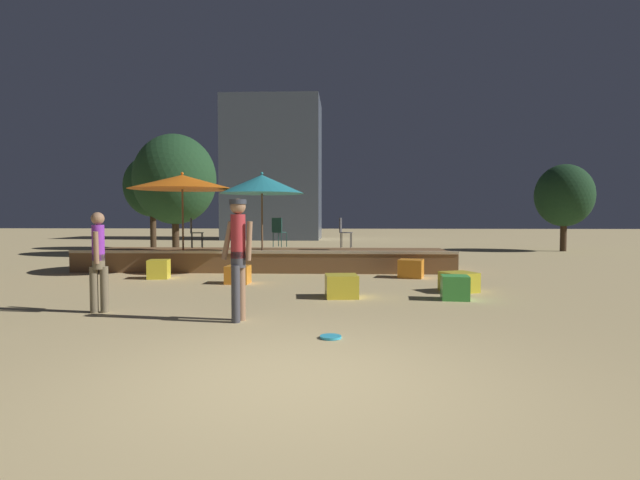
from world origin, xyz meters
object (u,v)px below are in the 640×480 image
(bistro_chair_2, at_px, (278,229))
(cube_seat_5, at_px, (459,282))
(cube_seat_1, at_px, (159,269))
(patio_umbrella_0, at_px, (182,182))
(background_tree_1, at_px, (175,179))
(background_tree_2, at_px, (564,196))
(cube_seat_3, at_px, (342,286))
(cube_seat_4, at_px, (411,269))
(cube_seat_0, at_px, (238,275))
(cube_seat_2, at_px, (455,288))
(person_2, at_px, (99,259))
(person_1, at_px, (238,251))
(background_tree_0, at_px, (153,186))
(bistro_chair_0, at_px, (343,229))
(bistro_chair_1, at_px, (194,230))
(frisbee_disc, at_px, (331,337))
(patio_umbrella_1, at_px, (262,184))

(bistro_chair_2, bearing_deg, cube_seat_5, 158.39)
(cube_seat_1, xyz_separation_m, bistro_chair_2, (2.66, 2.93, 0.94))
(patio_umbrella_0, height_order, cube_seat_1, patio_umbrella_0)
(background_tree_1, bearing_deg, background_tree_2, 10.62)
(cube_seat_3, relative_size, cube_seat_4, 0.91)
(patio_umbrella_0, distance_m, cube_seat_0, 3.81)
(cube_seat_4, distance_m, cube_seat_5, 2.47)
(cube_seat_2, height_order, person_2, person_2)
(cube_seat_0, xyz_separation_m, person_1, (0.90, -4.19, 0.84))
(cube_seat_0, distance_m, bistro_chair_2, 3.91)
(cube_seat_3, height_order, background_tree_0, background_tree_0)
(bistro_chair_0, bearing_deg, patio_umbrella_0, 114.92)
(cube_seat_1, xyz_separation_m, cube_seat_5, (7.07, -1.89, -0.03))
(bistro_chair_0, bearing_deg, bistro_chair_1, 103.23)
(person_1, distance_m, background_tree_1, 13.72)
(person_1, bearing_deg, cube_seat_1, 46.69)
(cube_seat_0, distance_m, background_tree_0, 13.95)
(person_1, bearing_deg, patio_umbrella_0, 39.47)
(frisbee_disc, bearing_deg, background_tree_1, 116.04)
(patio_umbrella_0, bearing_deg, cube_seat_2, -33.20)
(cube_seat_1, bearing_deg, bistro_chair_1, 85.40)
(cube_seat_3, distance_m, bistro_chair_2, 6.07)
(frisbee_disc, bearing_deg, bistro_chair_0, 88.92)
(cube_seat_5, xyz_separation_m, background_tree_1, (-9.18, 9.41, 2.86))
(cube_seat_2, xyz_separation_m, bistro_chair_1, (-6.57, 5.27, 0.95))
(cube_seat_4, xyz_separation_m, cube_seat_5, (0.67, -2.38, -0.03))
(cube_seat_1, xyz_separation_m, frisbee_disc, (4.49, -6.00, -0.22))
(background_tree_1, bearing_deg, cube_seat_5, -45.72)
(cube_seat_3, bearing_deg, person_1, -123.81)
(cube_seat_5, height_order, frisbee_disc, cube_seat_5)
(cube_seat_5, distance_m, bistro_chair_0, 5.37)
(frisbee_disc, height_order, background_tree_1, background_tree_1)
(background_tree_2, bearing_deg, background_tree_1, -169.38)
(bistro_chair_0, bearing_deg, cube_seat_5, -145.21)
(cube_seat_5, distance_m, frisbee_disc, 4.85)
(bistro_chair_1, xyz_separation_m, background_tree_0, (-4.62, 8.74, 1.84))
(patio_umbrella_0, xyz_separation_m, background_tree_1, (-2.28, 6.10, 0.53))
(cube_seat_3, height_order, background_tree_1, background_tree_1)
(person_2, height_order, background_tree_1, background_tree_1)
(cube_seat_2, height_order, bistro_chair_0, bistro_chair_0)
(cube_seat_2, xyz_separation_m, person_2, (-6.08, -1.55, 0.64))
(patio_umbrella_0, relative_size, background_tree_2, 0.75)
(person_1, height_order, bistro_chair_1, person_1)
(background_tree_2, bearing_deg, bistro_chair_1, -150.16)
(patio_umbrella_1, height_order, frisbee_disc, patio_umbrella_1)
(cube_seat_0, relative_size, cube_seat_1, 0.96)
(cube_seat_4, height_order, background_tree_0, background_tree_0)
(frisbee_disc, xyz_separation_m, background_tree_2, (10.13, 16.65, 2.49))
(person_2, relative_size, background_tree_1, 0.34)
(bistro_chair_0, bearing_deg, background_tree_2, -44.11)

